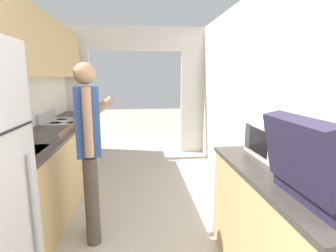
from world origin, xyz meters
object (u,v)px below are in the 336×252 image
(suitcase, at_px, (322,173))
(microwave, at_px, (277,139))
(range_oven, at_px, (69,149))
(person, at_px, (89,149))

(suitcase, xyz_separation_m, microwave, (0.17, 0.77, -0.01))
(range_oven, distance_m, person, 1.79)
(person, bearing_deg, range_oven, 8.49)
(suitcase, relative_size, microwave, 1.18)
(person, relative_size, microwave, 3.56)
(suitcase, bearing_deg, range_oven, 125.54)
(person, xyz_separation_m, suitcase, (1.41, -1.19, 0.16))
(range_oven, bearing_deg, microwave, -43.16)
(person, height_order, microwave, person)
(range_oven, relative_size, microwave, 2.22)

